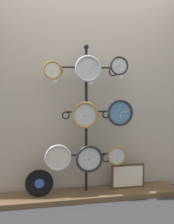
{
  "coord_description": "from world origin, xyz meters",
  "views": [
    {
      "loc": [
        -0.56,
        -2.57,
        1.27
      ],
      "look_at": [
        0.0,
        0.36,
        1.01
      ],
      "focal_mm": 42.0,
      "sensor_mm": 36.0,
      "label": 1
    }
  ],
  "objects_px": {
    "clock_top_left": "(53,70)",
    "clock_bottom_left": "(58,158)",
    "clock_top_right": "(119,66)",
    "clock_bottom_center": "(89,159)",
    "picture_frame": "(128,176)",
    "clock_bottom_right": "(117,156)",
    "clock_middle_center": "(85,115)",
    "clock_top_center": "(88,69)",
    "display_stand": "(86,148)",
    "vinyl_record": "(39,183)",
    "clock_middle_right": "(120,113)"
  },
  "relations": [
    {
      "from": "clock_top_right",
      "to": "picture_frame",
      "type": "xyz_separation_m",
      "value": [
        0.15,
        0.06,
        -1.33
      ]
    },
    {
      "from": "clock_top_right",
      "to": "clock_bottom_right",
      "type": "bearing_deg",
      "value": -141.41
    },
    {
      "from": "clock_middle_center",
      "to": "clock_middle_right",
      "type": "distance_m",
      "value": 0.41
    },
    {
      "from": "display_stand",
      "to": "clock_middle_center",
      "type": "distance_m",
      "value": 0.42
    },
    {
      "from": "clock_top_center",
      "to": "clock_top_right",
      "type": "height_order",
      "value": "clock_top_right"
    },
    {
      "from": "vinyl_record",
      "to": "display_stand",
      "type": "bearing_deg",
      "value": 9.43
    },
    {
      "from": "display_stand",
      "to": "clock_bottom_right",
      "type": "distance_m",
      "value": 0.37
    },
    {
      "from": "clock_top_center",
      "to": "clock_middle_right",
      "type": "bearing_deg",
      "value": 0.15
    },
    {
      "from": "display_stand",
      "to": "clock_top_center",
      "type": "xyz_separation_m",
      "value": [
        -0.0,
        -0.11,
        0.92
      ]
    },
    {
      "from": "clock_middle_right",
      "to": "vinyl_record",
      "type": "xyz_separation_m",
      "value": [
        -0.93,
        0.02,
        -0.78
      ]
    },
    {
      "from": "clock_top_center",
      "to": "vinyl_record",
      "type": "distance_m",
      "value": 1.39
    },
    {
      "from": "display_stand",
      "to": "vinyl_record",
      "type": "xyz_separation_m",
      "value": [
        -0.55,
        -0.09,
        -0.35
      ]
    },
    {
      "from": "clock_middle_right",
      "to": "vinyl_record",
      "type": "height_order",
      "value": "clock_middle_right"
    },
    {
      "from": "clock_middle_right",
      "to": "clock_bottom_center",
      "type": "height_order",
      "value": "clock_middle_right"
    },
    {
      "from": "clock_bottom_center",
      "to": "clock_bottom_right",
      "type": "distance_m",
      "value": 0.33
    },
    {
      "from": "clock_bottom_right",
      "to": "clock_bottom_center",
      "type": "bearing_deg",
      "value": -178.8
    },
    {
      "from": "clock_middle_right",
      "to": "picture_frame",
      "type": "relative_size",
      "value": 0.74
    },
    {
      "from": "clock_bottom_right",
      "to": "picture_frame",
      "type": "xyz_separation_m",
      "value": [
        0.17,
        0.08,
        -0.28
      ]
    },
    {
      "from": "clock_top_right",
      "to": "clock_bottom_left",
      "type": "height_order",
      "value": "clock_top_right"
    },
    {
      "from": "clock_middle_center",
      "to": "clock_bottom_center",
      "type": "xyz_separation_m",
      "value": [
        0.05,
        -0.02,
        -0.5
      ]
    },
    {
      "from": "clock_top_left",
      "to": "vinyl_record",
      "type": "height_order",
      "value": "clock_top_left"
    },
    {
      "from": "clock_bottom_left",
      "to": "clock_bottom_center",
      "type": "relative_size",
      "value": 0.94
    },
    {
      "from": "clock_top_center",
      "to": "clock_middle_right",
      "type": "relative_size",
      "value": 0.95
    },
    {
      "from": "clock_bottom_left",
      "to": "clock_middle_center",
      "type": "bearing_deg",
      "value": 5.25
    },
    {
      "from": "clock_top_center",
      "to": "clock_bottom_center",
      "type": "xyz_separation_m",
      "value": [
        0.02,
        0.01,
        -1.02
      ]
    },
    {
      "from": "clock_top_right",
      "to": "picture_frame",
      "type": "bearing_deg",
      "value": 22.97
    },
    {
      "from": "clock_middle_center",
      "to": "clock_bottom_right",
      "type": "height_order",
      "value": "clock_middle_center"
    },
    {
      "from": "clock_bottom_center",
      "to": "picture_frame",
      "type": "xyz_separation_m",
      "value": [
        0.5,
        0.09,
        -0.26
      ]
    },
    {
      "from": "clock_bottom_left",
      "to": "clock_bottom_right",
      "type": "relative_size",
      "value": 1.3
    },
    {
      "from": "clock_middle_center",
      "to": "clock_bottom_left",
      "type": "xyz_separation_m",
      "value": [
        -0.31,
        -0.03,
        -0.47
      ]
    },
    {
      "from": "clock_bottom_center",
      "to": "display_stand",
      "type": "bearing_deg",
      "value": 97.91
    },
    {
      "from": "clock_middle_center",
      "to": "clock_top_center",
      "type": "bearing_deg",
      "value": -41.6
    },
    {
      "from": "display_stand",
      "to": "vinyl_record",
      "type": "height_order",
      "value": "display_stand"
    },
    {
      "from": "clock_top_left",
      "to": "clock_top_center",
      "type": "distance_m",
      "value": 0.39
    },
    {
      "from": "clock_top_center",
      "to": "clock_middle_center",
      "type": "height_order",
      "value": "clock_top_center"
    },
    {
      "from": "vinyl_record",
      "to": "picture_frame",
      "type": "xyz_separation_m",
      "value": [
        1.07,
        0.07,
        -0.01
      ]
    },
    {
      "from": "clock_top_right",
      "to": "clock_top_left",
      "type": "bearing_deg",
      "value": 179.19
    },
    {
      "from": "display_stand",
      "to": "clock_top_right",
      "type": "height_order",
      "value": "display_stand"
    },
    {
      "from": "clock_bottom_left",
      "to": "clock_top_right",
      "type": "bearing_deg",
      "value": 2.81
    },
    {
      "from": "clock_top_left",
      "to": "clock_bottom_left",
      "type": "relative_size",
      "value": 0.69
    },
    {
      "from": "vinyl_record",
      "to": "clock_bottom_right",
      "type": "bearing_deg",
      "value": -0.62
    },
    {
      "from": "display_stand",
      "to": "clock_bottom_center",
      "type": "bearing_deg",
      "value": -82.09
    },
    {
      "from": "clock_bottom_center",
      "to": "clock_top_center",
      "type": "bearing_deg",
      "value": -159.78
    },
    {
      "from": "clock_bottom_right",
      "to": "clock_middle_center",
      "type": "bearing_deg",
      "value": 178.32
    },
    {
      "from": "clock_bottom_left",
      "to": "picture_frame",
      "type": "xyz_separation_m",
      "value": [
        0.86,
        0.1,
        -0.3
      ]
    },
    {
      "from": "display_stand",
      "to": "vinyl_record",
      "type": "distance_m",
      "value": 0.66
    },
    {
      "from": "clock_bottom_center",
      "to": "vinyl_record",
      "type": "relative_size",
      "value": 1.01
    },
    {
      "from": "clock_top_center",
      "to": "clock_middle_center",
      "type": "distance_m",
      "value": 0.52
    },
    {
      "from": "clock_middle_center",
      "to": "clock_bottom_left",
      "type": "height_order",
      "value": "clock_middle_center"
    },
    {
      "from": "vinyl_record",
      "to": "picture_frame",
      "type": "bearing_deg",
      "value": 3.77
    }
  ]
}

